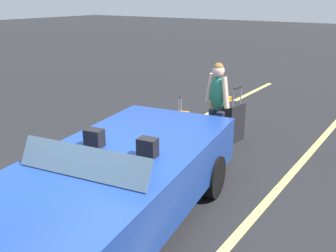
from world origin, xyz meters
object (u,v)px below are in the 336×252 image
object	(u,v)px
suitcase_large_black	(232,122)
duffel_bag	(156,122)
convertible_car	(102,192)
suitcase_small_carryon	(183,125)
traveler_person	(217,105)
suitcase_medium_bright	(220,110)

from	to	relation	value
suitcase_large_black	duffel_bag	xyz separation A→B (m)	(0.28, -1.63, -0.21)
convertible_car	suitcase_small_carryon	xyz separation A→B (m)	(-3.38, -1.07, -0.34)
duffel_bag	traveler_person	bearing A→B (deg)	72.12
suitcase_medium_bright	suitcase_small_carryon	distance (m)	1.25
convertible_car	duffel_bag	distance (m)	3.96
suitcase_large_black	suitcase_medium_bright	xyz separation A→B (m)	(-0.84, -0.68, -0.06)
convertible_car	suitcase_medium_bright	bearing A→B (deg)	-178.86
duffel_bag	traveler_person	world-z (taller)	traveler_person
suitcase_large_black	suitcase_medium_bright	size ratio (longest dim) A/B	1.32
convertible_car	suitcase_large_black	bearing A→B (deg)	173.34
suitcase_medium_bright	duffel_bag	bearing A→B (deg)	139.30
suitcase_large_black	traveler_person	distance (m)	1.01
suitcase_large_black	suitcase_medium_bright	bearing A→B (deg)	-43.11
duffel_bag	suitcase_large_black	bearing A→B (deg)	99.70
convertible_car	duffel_bag	xyz separation A→B (m)	(-3.49, -1.82, -0.43)
suitcase_medium_bright	duffel_bag	distance (m)	1.48
convertible_car	suitcase_small_carryon	size ratio (longest dim) A/B	5.23
duffel_bag	traveler_person	size ratio (longest dim) A/B	0.42
traveler_person	suitcase_small_carryon	bearing A→B (deg)	-91.99
suitcase_large_black	suitcase_small_carryon	xyz separation A→B (m)	(0.39, -0.88, -0.12)
suitcase_small_carryon	duffel_bag	world-z (taller)	suitcase_small_carryon
duffel_bag	suitcase_medium_bright	bearing A→B (deg)	139.65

